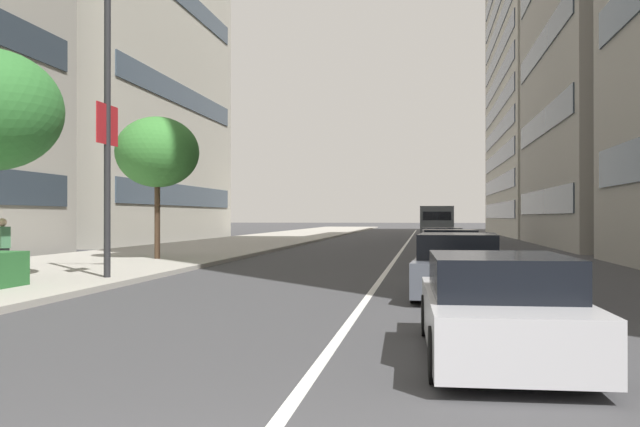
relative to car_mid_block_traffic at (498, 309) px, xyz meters
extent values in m
cube|color=#A39E93|center=(24.44, 12.92, -0.55)|extent=(160.00, 8.56, 0.15)
cube|color=silver|center=(29.44, 2.19, -0.62)|extent=(110.00, 0.16, 0.01)
cube|color=#B7B7BC|center=(0.04, 0.00, -0.14)|extent=(4.61, 1.94, 0.68)
cube|color=black|center=(-0.12, 0.00, 0.45)|extent=(2.40, 1.73, 0.50)
cylinder|color=black|center=(1.52, 0.87, -0.32)|extent=(0.63, 0.24, 0.62)
cylinder|color=black|center=(1.57, -0.77, -0.32)|extent=(0.63, 0.24, 0.62)
cylinder|color=black|center=(-1.49, 0.77, -0.32)|extent=(0.63, 0.24, 0.62)
cylinder|color=black|center=(-1.44, -0.86, -0.32)|extent=(0.63, 0.24, 0.62)
cube|color=#4C515B|center=(6.94, 0.19, -0.11)|extent=(4.71, 2.09, 0.73)
cube|color=black|center=(6.92, 0.19, 0.52)|extent=(2.59, 1.83, 0.54)
cylinder|color=black|center=(8.51, 0.96, -0.32)|extent=(0.63, 0.25, 0.62)
cylinder|color=black|center=(8.43, -0.73, -0.32)|extent=(0.63, 0.25, 0.62)
cylinder|color=black|center=(5.46, 1.12, -0.32)|extent=(0.63, 0.25, 0.62)
cylinder|color=black|center=(5.38, -0.58, -0.32)|extent=(0.63, 0.25, 0.62)
cube|color=#4C515B|center=(14.33, 0.15, -0.12)|extent=(4.48, 1.99, 0.72)
cube|color=black|center=(14.18, 0.14, 0.50)|extent=(2.12, 1.77, 0.51)
cylinder|color=black|center=(15.76, 1.04, -0.32)|extent=(0.63, 0.24, 0.62)
cylinder|color=black|center=(15.81, -0.64, -0.32)|extent=(0.63, 0.24, 0.62)
cylinder|color=black|center=(12.84, 0.94, -0.32)|extent=(0.63, 0.24, 0.62)
cylinder|color=black|center=(12.90, -0.74, -0.32)|extent=(0.63, 0.24, 0.62)
cube|color=beige|center=(21.82, 0.20, -0.12)|extent=(4.23, 1.89, 0.71)
cube|color=black|center=(21.61, 0.20, 0.47)|extent=(2.32, 1.71, 0.46)
cylinder|color=black|center=(23.22, 1.00, -0.32)|extent=(0.62, 0.23, 0.62)
cylinder|color=black|center=(23.19, -0.66, -0.32)|extent=(0.62, 0.23, 0.62)
cylinder|color=black|center=(20.45, 1.05, -0.32)|extent=(0.62, 0.23, 0.62)
cylinder|color=black|center=(20.42, -0.61, -0.32)|extent=(0.62, 0.23, 0.62)
cube|color=#4C5156|center=(37.91, 0.12, 0.73)|extent=(5.39, 2.32, 2.27)
cube|color=black|center=(35.27, 0.21, 1.23)|extent=(0.11, 1.79, 0.56)
cylinder|color=black|center=(39.75, 1.01, -0.27)|extent=(0.73, 0.29, 0.72)
cylinder|color=black|center=(39.68, -0.91, -0.27)|extent=(0.73, 0.29, 0.72)
cylinder|color=black|center=(36.14, 1.14, -0.27)|extent=(0.73, 0.29, 0.72)
cylinder|color=black|center=(36.07, -0.78, -0.27)|extent=(0.73, 0.29, 0.72)
cylinder|color=#232326|center=(8.68, 9.52, 4.07)|extent=(0.18, 0.18, 9.10)
cube|color=#B21E23|center=(8.33, 9.52, 3.70)|extent=(0.56, 0.03, 1.10)
cube|color=#B21E23|center=(9.03, 9.52, 3.70)|extent=(0.56, 0.03, 1.10)
cylinder|color=#473323|center=(16.87, 11.38, 1.01)|extent=(0.22, 0.22, 2.98)
ellipsoid|color=#387A33|center=(16.87, 11.38, 3.73)|extent=(3.27, 3.27, 2.78)
cube|color=#2D2D33|center=(7.75, 12.02, -0.06)|extent=(0.37, 0.40, 0.82)
cube|color=#3F724C|center=(7.75, 12.02, 0.63)|extent=(0.43, 0.48, 0.57)
sphere|color=beige|center=(7.75, 12.02, 1.03)|extent=(0.22, 0.22, 0.22)
cube|color=#2D3842|center=(35.25, -6.21, 2.10)|extent=(18.54, 0.08, 1.50)
cube|color=#2D3842|center=(35.25, -6.21, 6.98)|extent=(18.54, 0.08, 1.50)
cube|color=#2D3842|center=(35.25, -6.21, 11.86)|extent=(18.54, 0.08, 1.50)
cube|color=#B7B2A3|center=(61.87, -14.34, 14.47)|extent=(29.81, 16.17, 30.19)
cube|color=#232D3D|center=(61.87, -6.21, 1.79)|extent=(26.83, 0.08, 1.50)
cube|color=#232D3D|center=(61.87, -6.21, 4.39)|extent=(26.83, 0.08, 1.50)
cube|color=#232D3D|center=(61.87, -6.21, 6.98)|extent=(26.83, 0.08, 1.50)
cube|color=#232D3D|center=(61.87, -6.21, 9.58)|extent=(26.83, 0.08, 1.50)
cube|color=#232D3D|center=(61.87, -6.21, 12.18)|extent=(26.83, 0.08, 1.50)
cube|color=#232D3D|center=(61.87, -6.21, 14.77)|extent=(26.83, 0.08, 1.50)
cube|color=#232D3D|center=(61.87, -6.21, 17.37)|extent=(26.83, 0.08, 1.50)
cube|color=#232D3D|center=(61.87, -6.21, 19.96)|extent=(26.83, 0.08, 1.50)
cube|color=#232D3D|center=(61.87, -6.21, 22.56)|extent=(26.83, 0.08, 1.50)
cube|color=#384756|center=(38.61, 18.16, 2.71)|extent=(22.13, 0.08, 1.50)
cube|color=#384756|center=(38.61, 18.16, 9.88)|extent=(22.13, 0.08, 1.50)
camera|label=1|loc=(-9.08, 0.91, 1.18)|focal=38.83mm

